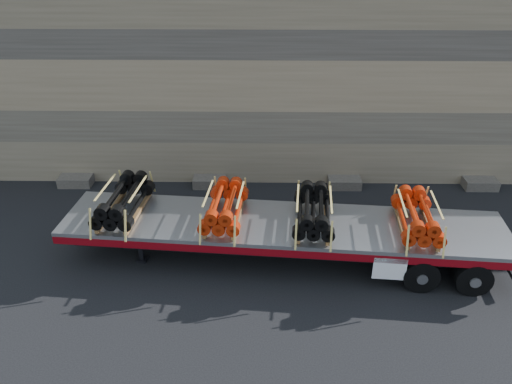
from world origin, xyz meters
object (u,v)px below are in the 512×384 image
bundle_midfront (225,207)px  bundle_midrear (314,212)px  trailer (282,240)px  bundle_front (124,201)px  bundle_rear (417,217)px

bundle_midfront → bundle_midrear: (2.48, -0.21, -0.00)m
trailer → bundle_midrear: size_ratio=5.65×
bundle_midfront → bundle_front: bearing=-180.0°
bundle_front → trailer: bearing=0.0°
bundle_front → bundle_midfront: bundle_front is taller
trailer → bundle_rear: 3.79m
bundle_rear → bundle_front: bearing=-180.0°
trailer → bundle_midrear: (0.85, -0.07, 1.01)m
bundle_midrear → bundle_rear: bundle_midrear is taller
bundle_midfront → bundle_midrear: bearing=0.0°
bundle_rear → trailer: bearing=180.0°
trailer → bundle_midrear: 1.32m
trailer → bundle_midfront: bearing=180.0°
trailer → bundle_front: size_ratio=5.35×
trailer → bundle_front: bearing=180.0°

